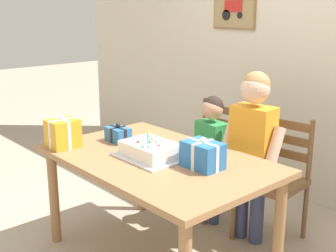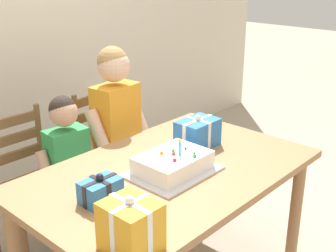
% 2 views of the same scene
% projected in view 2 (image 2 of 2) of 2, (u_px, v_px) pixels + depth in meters
% --- Properties ---
extents(dining_table, '(1.54, 0.97, 0.75)m').
position_uv_depth(dining_table, '(169.00, 184.00, 2.33)').
color(dining_table, '#9E7047').
rests_on(dining_table, ground).
extents(birthday_cake, '(0.44, 0.34, 0.19)m').
position_uv_depth(birthday_cake, '(173.00, 164.00, 2.24)').
color(birthday_cake, silver).
rests_on(birthday_cake, dining_table).
extents(gift_box_red_large, '(0.24, 0.17, 0.20)m').
position_uv_depth(gift_box_red_large, '(198.00, 133.00, 2.55)').
color(gift_box_red_large, '#286BB7').
rests_on(gift_box_red_large, dining_table).
extents(gift_box_beside_cake, '(0.18, 0.13, 0.14)m').
position_uv_depth(gift_box_beside_cake, '(100.00, 190.00, 1.98)').
color(gift_box_beside_cake, '#286BB7').
rests_on(gift_box_beside_cake, dining_table).
extents(gift_box_corner_small, '(0.18, 0.21, 0.23)m').
position_uv_depth(gift_box_corner_small, '(131.00, 227.00, 1.63)').
color(gift_box_corner_small, gold).
rests_on(gift_box_corner_small, dining_table).
extents(chair_left, '(0.42, 0.42, 0.92)m').
position_uv_depth(chair_left, '(29.00, 187.00, 2.70)').
color(chair_left, brown).
rests_on(chair_left, ground).
extents(chair_right, '(0.46, 0.46, 0.92)m').
position_uv_depth(chair_right, '(113.00, 153.00, 3.16)').
color(chair_right, brown).
rests_on(chair_right, ground).
extents(child_older, '(0.48, 0.28, 1.27)m').
position_uv_depth(child_older, '(117.00, 122.00, 2.89)').
color(child_older, '#38426B').
rests_on(child_older, ground).
extents(child_younger, '(0.39, 0.23, 1.04)m').
position_uv_depth(child_younger, '(68.00, 161.00, 2.66)').
color(child_younger, '#38426B').
rests_on(child_younger, ground).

